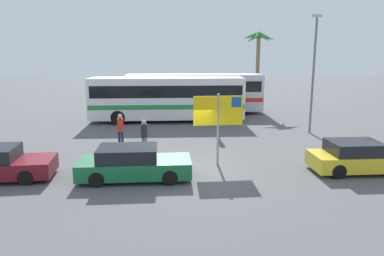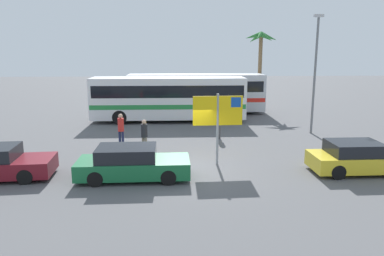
{
  "view_description": "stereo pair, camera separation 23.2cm",
  "coord_description": "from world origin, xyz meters",
  "px_view_note": "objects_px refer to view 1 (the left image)",
  "views": [
    {
      "loc": [
        -0.58,
        -15.18,
        5.02
      ],
      "look_at": [
        0.45,
        2.53,
        1.3
      ],
      "focal_mm": 34.41,
      "sensor_mm": 36.0,
      "label": 1
    },
    {
      "loc": [
        -0.35,
        -15.19,
        5.02
      ],
      "look_at": [
        0.45,
        2.53,
        1.3
      ],
      "focal_mm": 34.41,
      "sensor_mm": 36.0,
      "label": 2
    }
  ],
  "objects_px": {
    "car_yellow": "(358,157)",
    "pedestrian_near_sign": "(218,122)",
    "ferry_sign": "(219,113)",
    "pedestrian_crossing_lot": "(144,134)",
    "bus_front_coach": "(167,97)",
    "bus_rear_coach": "(194,92)",
    "pedestrian_by_bus": "(120,128)",
    "car_green": "(133,164)"
  },
  "relations": [
    {
      "from": "ferry_sign",
      "to": "pedestrian_by_bus",
      "type": "xyz_separation_m",
      "value": [
        -4.79,
        3.21,
        -1.25
      ]
    },
    {
      "from": "bus_rear_coach",
      "to": "car_yellow",
      "type": "xyz_separation_m",
      "value": [
        5.93,
        -15.41,
        -1.15
      ]
    },
    {
      "from": "car_green",
      "to": "pedestrian_by_bus",
      "type": "bearing_deg",
      "value": 101.77
    },
    {
      "from": "pedestrian_by_bus",
      "to": "car_green",
      "type": "bearing_deg",
      "value": -145.9
    },
    {
      "from": "car_yellow",
      "to": "pedestrian_near_sign",
      "type": "distance_m",
      "value": 8.13
    },
    {
      "from": "pedestrian_near_sign",
      "to": "bus_rear_coach",
      "type": "bearing_deg",
      "value": -54.47
    },
    {
      "from": "pedestrian_crossing_lot",
      "to": "pedestrian_near_sign",
      "type": "xyz_separation_m",
      "value": [
        4.08,
        2.91,
        -0.0
      ]
    },
    {
      "from": "ferry_sign",
      "to": "car_green",
      "type": "height_order",
      "value": "ferry_sign"
    },
    {
      "from": "ferry_sign",
      "to": "bus_front_coach",
      "type": "bearing_deg",
      "value": 100.26
    },
    {
      "from": "bus_rear_coach",
      "to": "car_green",
      "type": "distance_m",
      "value": 16.17
    },
    {
      "from": "car_green",
      "to": "pedestrian_near_sign",
      "type": "distance_m",
      "value": 7.94
    },
    {
      "from": "ferry_sign",
      "to": "pedestrian_near_sign",
      "type": "height_order",
      "value": "ferry_sign"
    },
    {
      "from": "ferry_sign",
      "to": "car_green",
      "type": "relative_size",
      "value": 0.72
    },
    {
      "from": "bus_front_coach",
      "to": "pedestrian_crossing_lot",
      "type": "xyz_separation_m",
      "value": [
        -1.06,
        -8.58,
        -0.78
      ]
    },
    {
      "from": "car_green",
      "to": "pedestrian_crossing_lot",
      "type": "relative_size",
      "value": 2.62
    },
    {
      "from": "car_yellow",
      "to": "pedestrian_near_sign",
      "type": "relative_size",
      "value": 2.36
    },
    {
      "from": "bus_front_coach",
      "to": "pedestrian_crossing_lot",
      "type": "distance_m",
      "value": 8.68
    },
    {
      "from": "pedestrian_crossing_lot",
      "to": "pedestrian_near_sign",
      "type": "bearing_deg",
      "value": 161.93
    },
    {
      "from": "pedestrian_by_bus",
      "to": "pedestrian_near_sign",
      "type": "bearing_deg",
      "value": -51.11
    },
    {
      "from": "bus_rear_coach",
      "to": "car_yellow",
      "type": "distance_m",
      "value": 16.55
    },
    {
      "from": "car_green",
      "to": "pedestrian_by_bus",
      "type": "relative_size",
      "value": 2.47
    },
    {
      "from": "bus_rear_coach",
      "to": "car_yellow",
      "type": "height_order",
      "value": "bus_rear_coach"
    },
    {
      "from": "bus_rear_coach",
      "to": "pedestrian_near_sign",
      "type": "distance_m",
      "value": 9.15
    },
    {
      "from": "ferry_sign",
      "to": "pedestrian_crossing_lot",
      "type": "xyz_separation_m",
      "value": [
        -3.47,
        2.01,
        -1.32
      ]
    },
    {
      "from": "pedestrian_crossing_lot",
      "to": "pedestrian_by_bus",
      "type": "relative_size",
      "value": 0.94
    },
    {
      "from": "car_green",
      "to": "pedestrian_crossing_lot",
      "type": "bearing_deg",
      "value": 86.02
    },
    {
      "from": "pedestrian_near_sign",
      "to": "ferry_sign",
      "type": "bearing_deg",
      "value": 113.14
    },
    {
      "from": "car_yellow",
      "to": "pedestrian_by_bus",
      "type": "bearing_deg",
      "value": 155.58
    },
    {
      "from": "bus_rear_coach",
      "to": "ferry_sign",
      "type": "distance_m",
      "value": 14.01
    },
    {
      "from": "bus_front_coach",
      "to": "car_green",
      "type": "height_order",
      "value": "bus_front_coach"
    },
    {
      "from": "ferry_sign",
      "to": "pedestrian_near_sign",
      "type": "xyz_separation_m",
      "value": [
        0.61,
        4.92,
        -1.32
      ]
    },
    {
      "from": "car_yellow",
      "to": "pedestrian_crossing_lot",
      "type": "bearing_deg",
      "value": 158.85
    },
    {
      "from": "ferry_sign",
      "to": "car_yellow",
      "type": "distance_m",
      "value": 6.12
    },
    {
      "from": "bus_front_coach",
      "to": "pedestrian_crossing_lot",
      "type": "relative_size",
      "value": 6.42
    },
    {
      "from": "car_yellow",
      "to": "ferry_sign",
      "type": "bearing_deg",
      "value": 165.43
    },
    {
      "from": "pedestrian_by_bus",
      "to": "bus_front_coach",
      "type": "bearing_deg",
      "value": 3.41
    },
    {
      "from": "car_yellow",
      "to": "bus_front_coach",
      "type": "bearing_deg",
      "value": 123.38
    },
    {
      "from": "car_green",
      "to": "pedestrian_near_sign",
      "type": "xyz_separation_m",
      "value": [
        4.27,
        6.68,
        0.37
      ]
    },
    {
      "from": "bus_front_coach",
      "to": "pedestrian_near_sign",
      "type": "height_order",
      "value": "bus_front_coach"
    },
    {
      "from": "ferry_sign",
      "to": "pedestrian_by_bus",
      "type": "distance_m",
      "value": 5.9
    },
    {
      "from": "car_green",
      "to": "pedestrian_by_bus",
      "type": "height_order",
      "value": "pedestrian_by_bus"
    },
    {
      "from": "bus_front_coach",
      "to": "pedestrian_by_bus",
      "type": "height_order",
      "value": "bus_front_coach"
    }
  ]
}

